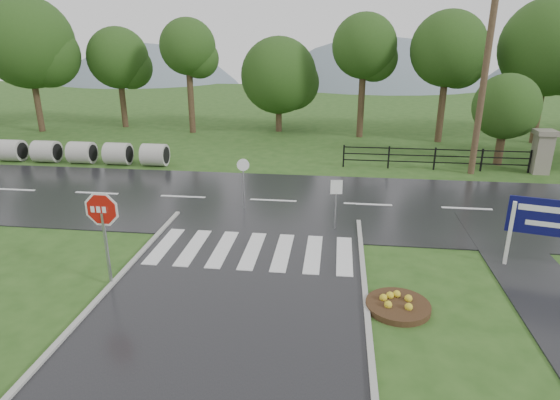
# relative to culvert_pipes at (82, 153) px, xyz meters

# --- Properties ---
(ground) EXTENTS (120.00, 120.00, 0.00)m
(ground) POSITION_rel_culvert_pipes_xyz_m (11.39, -15.00, -0.60)
(ground) COLOR #294E1A
(ground) RESTS_ON ground
(main_road) EXTENTS (90.00, 8.00, 0.04)m
(main_road) POSITION_rel_culvert_pipes_xyz_m (11.39, -5.00, -0.60)
(main_road) COLOR black
(main_road) RESTS_ON ground
(walkway) EXTENTS (2.20, 11.00, 0.04)m
(walkway) POSITION_rel_culvert_pipes_xyz_m (19.89, -11.00, -0.60)
(walkway) COLOR #28282A
(walkway) RESTS_ON ground
(crosswalk) EXTENTS (6.50, 2.80, 0.02)m
(crosswalk) POSITION_rel_culvert_pipes_xyz_m (11.39, -10.00, -0.54)
(crosswalk) COLOR silver
(crosswalk) RESTS_ON ground
(pillar_west) EXTENTS (1.00, 1.00, 2.24)m
(pillar_west) POSITION_rel_culvert_pipes_xyz_m (24.39, 1.00, 0.58)
(pillar_west) COLOR gray
(pillar_west) RESTS_ON ground
(fence_west) EXTENTS (9.58, 0.08, 1.20)m
(fence_west) POSITION_rel_culvert_pipes_xyz_m (19.14, 1.00, 0.12)
(fence_west) COLOR black
(fence_west) RESTS_ON ground
(hills) EXTENTS (102.00, 48.00, 48.00)m
(hills) POSITION_rel_culvert_pipes_xyz_m (14.88, 50.00, -16.14)
(hills) COLOR slate
(hills) RESTS_ON ground
(treeline) EXTENTS (83.20, 5.20, 10.00)m
(treeline) POSITION_rel_culvert_pipes_xyz_m (12.39, 9.00, -0.60)
(treeline) COLOR #1D3E13
(treeline) RESTS_ON ground
(culvert_pipes) EXTENTS (9.70, 1.20, 1.20)m
(culvert_pipes) POSITION_rel_culvert_pipes_xyz_m (0.00, 0.00, 0.00)
(culvert_pipes) COLOR #9E9B93
(culvert_pipes) RESTS_ON ground
(stop_sign) EXTENTS (1.32, 0.07, 2.96)m
(stop_sign) POSITION_rel_culvert_pipes_xyz_m (7.77, -12.61, 1.44)
(stop_sign) COLOR #939399
(stop_sign) RESTS_ON ground
(estate_billboard) EXTENTS (2.45, 0.65, 2.19)m
(estate_billboard) POSITION_rel_culvert_pipes_xyz_m (20.46, -9.93, 0.91)
(estate_billboard) COLOR silver
(estate_billboard) RESTS_ON ground
(flower_bed) EXTENTS (1.67, 1.67, 0.33)m
(flower_bed) POSITION_rel_culvert_pipes_xyz_m (15.75, -12.87, -0.48)
(flower_bed) COLOR #332111
(flower_bed) RESTS_ON ground
(reg_sign_small) EXTENTS (0.42, 0.07, 1.90)m
(reg_sign_small) POSITION_rel_culvert_pipes_xyz_m (14.05, -7.78, 0.77)
(reg_sign_small) COLOR #939399
(reg_sign_small) RESTS_ON ground
(reg_sign_round) EXTENTS (0.49, 0.09, 2.13)m
(reg_sign_round) POSITION_rel_culvert_pipes_xyz_m (10.34, -6.09, 0.76)
(reg_sign_round) COLOR #939399
(reg_sign_round) RESTS_ON ground
(utility_pole_east) EXTENTS (1.71, 0.32, 9.62)m
(utility_pole_east) POSITION_rel_culvert_pipes_xyz_m (20.92, 0.50, 4.29)
(utility_pole_east) COLOR #473523
(utility_pole_east) RESTS_ON ground
(entrance_tree_left) EXTENTS (3.44, 3.44, 4.90)m
(entrance_tree_left) POSITION_rel_culvert_pipes_xyz_m (22.81, 2.50, 2.55)
(entrance_tree_left) COLOR #3D2B1C
(entrance_tree_left) RESTS_ON ground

